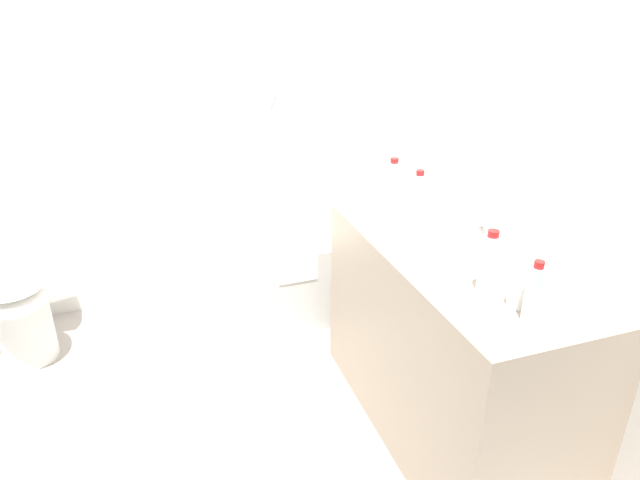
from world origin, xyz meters
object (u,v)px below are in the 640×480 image
object	(u,v)px
water_bottle_0	(393,187)
drinking_glass_0	(519,293)
water_bottle_3	(418,200)
soap_dish	(490,274)
water_bottle_1	(534,293)
water_bottle_2	(489,264)
drinking_glass_1	(411,205)
toilet	(20,297)
sink_faucet	(480,232)
drinking_glass_2	(464,261)
sink_basin	(439,238)
bathtub	(258,270)

from	to	relation	value
water_bottle_0	drinking_glass_0	world-z (taller)	water_bottle_0
water_bottle_3	soap_dish	distance (m)	0.52
water_bottle_1	drinking_glass_0	xyz separation A→B (m)	(0.01, 0.08, -0.05)
water_bottle_2	drinking_glass_1	size ratio (longest dim) A/B	2.97
toilet	sink_faucet	world-z (taller)	sink_faucet
water_bottle_2	sink_faucet	bearing A→B (deg)	59.49
water_bottle_0	drinking_glass_2	bearing A→B (deg)	-91.74
water_bottle_0	soap_dish	bearing A→B (deg)	-85.64
toilet	water_bottle_1	distance (m)	2.51
sink_basin	drinking_glass_2	xyz separation A→B (m)	(-0.03, -0.24, 0.02)
toilet	water_bottle_3	size ratio (longest dim) A/B	2.82
water_bottle_3	drinking_glass_0	xyz separation A→B (m)	(-0.01, -0.71, -0.07)
sink_faucet	water_bottle_0	xyz separation A→B (m)	(-0.20, 0.40, 0.09)
bathtub	water_bottle_2	bearing A→B (deg)	-72.93
drinking_glass_2	drinking_glass_1	bearing A→B (deg)	81.44
sink_faucet	soap_dish	world-z (taller)	sink_faucet
water_bottle_2	water_bottle_3	world-z (taller)	water_bottle_3
water_bottle_3	sink_faucet	bearing A→B (deg)	-50.24
water_bottle_1	soap_dish	bearing A→B (deg)	80.45
drinking_glass_0	water_bottle_2	bearing A→B (deg)	108.46
bathtub	drinking_glass_0	distance (m)	1.84
sink_basin	drinking_glass_2	size ratio (longest dim) A/B	3.40
sink_faucet	water_bottle_0	bearing A→B (deg)	117.06
water_bottle_0	water_bottle_3	size ratio (longest dim) A/B	1.01
sink_basin	water_bottle_1	world-z (taller)	water_bottle_1
bathtub	soap_dish	size ratio (longest dim) A/B	17.46
water_bottle_0	drinking_glass_2	distance (m)	0.64
sink_faucet	water_bottle_2	size ratio (longest dim) A/B	0.67
water_bottle_2	drinking_glass_0	world-z (taller)	water_bottle_2
sink_basin	water_bottle_3	distance (m)	0.23
drinking_glass_2	bathtub	bearing A→B (deg)	108.74
water_bottle_2	drinking_glass_1	world-z (taller)	water_bottle_2
drinking_glass_2	water_bottle_2	bearing A→B (deg)	-90.16
water_bottle_2	drinking_glass_2	size ratio (longest dim) A/B	2.33
water_bottle_3	drinking_glass_2	bearing A→B (deg)	-96.00
sink_faucet	drinking_glass_2	bearing A→B (deg)	-133.32
water_bottle_1	drinking_glass_1	size ratio (longest dim) A/B	2.70
drinking_glass_2	sink_basin	bearing A→B (deg)	81.80
toilet	drinking_glass_2	distance (m)	2.26
water_bottle_1	soap_dish	size ratio (longest dim) A/B	2.29
sink_faucet	drinking_glass_0	size ratio (longest dim) A/B	1.52
sink_faucet	soap_dish	size ratio (longest dim) A/B	1.69
water_bottle_0	water_bottle_3	distance (m)	0.19
water_bottle_2	soap_dish	size ratio (longest dim) A/B	2.52
water_bottle_1	water_bottle_2	world-z (taller)	water_bottle_2
sink_faucet	water_bottle_1	distance (m)	0.62
drinking_glass_1	sink_faucet	bearing A→B (deg)	-68.68
sink_basin	water_bottle_3	world-z (taller)	water_bottle_3
bathtub	soap_dish	xyz separation A→B (m)	(0.54, -1.44, 0.61)
water_bottle_2	toilet	bearing A→B (deg)	139.43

